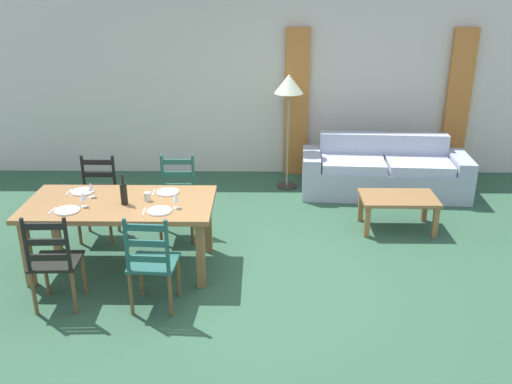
# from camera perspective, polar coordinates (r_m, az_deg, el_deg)

# --- Properties ---
(ground_plane) EXTENTS (9.60, 9.60, 0.02)m
(ground_plane) POSITION_cam_1_polar(r_m,az_deg,el_deg) (5.80, -0.50, -8.58)
(ground_plane) COLOR #2E543C
(wall_far) EXTENTS (9.60, 0.16, 2.70)m
(wall_far) POSITION_cam_1_polar(r_m,az_deg,el_deg) (8.46, -0.06, 10.97)
(wall_far) COLOR beige
(wall_far) RESTS_ON ground_plane
(curtain_panel_left) EXTENTS (0.35, 0.08, 2.20)m
(curtain_panel_left) POSITION_cam_1_polar(r_m,az_deg,el_deg) (8.38, 4.20, 9.07)
(curtain_panel_left) COLOR #C17232
(curtain_panel_left) RESTS_ON ground_plane
(curtain_panel_right) EXTENTS (0.35, 0.08, 2.20)m
(curtain_panel_right) POSITION_cam_1_polar(r_m,az_deg,el_deg) (8.86, 20.07, 8.51)
(curtain_panel_right) COLOR #C17232
(curtain_panel_right) RESTS_ON ground_plane
(dining_table) EXTENTS (1.90, 0.96, 0.75)m
(dining_table) POSITION_cam_1_polar(r_m,az_deg,el_deg) (5.80, -13.82, -1.77)
(dining_table) COLOR olive
(dining_table) RESTS_ON ground_plane
(dining_chair_near_left) EXTENTS (0.44, 0.42, 0.96)m
(dining_chair_near_left) POSITION_cam_1_polar(r_m,az_deg,el_deg) (5.36, -20.10, -6.72)
(dining_chair_near_left) COLOR black
(dining_chair_near_left) RESTS_ON ground_plane
(dining_chair_near_right) EXTENTS (0.45, 0.43, 0.96)m
(dining_chair_near_right) POSITION_cam_1_polar(r_m,az_deg,el_deg) (5.10, -10.69, -7.17)
(dining_chair_near_right) COLOR #21544C
(dining_chair_near_right) RESTS_ON ground_plane
(dining_chair_far_left) EXTENTS (0.42, 0.40, 0.96)m
(dining_chair_far_left) POSITION_cam_1_polar(r_m,az_deg,el_deg) (6.67, -15.98, -0.63)
(dining_chair_far_left) COLOR black
(dining_chair_far_left) RESTS_ON ground_plane
(dining_chair_far_right) EXTENTS (0.43, 0.41, 0.96)m
(dining_chair_far_right) POSITION_cam_1_polar(r_m,az_deg,el_deg) (6.49, -8.08, -0.61)
(dining_chair_far_right) COLOR #255C4A
(dining_chair_far_right) RESTS_ON ground_plane
(dinner_plate_near_left) EXTENTS (0.24, 0.24, 0.02)m
(dinner_plate_near_left) POSITION_cam_1_polar(r_m,az_deg,el_deg) (5.68, -18.90, -1.82)
(dinner_plate_near_left) COLOR white
(dinner_plate_near_left) RESTS_ON dining_table
(fork_near_left) EXTENTS (0.03, 0.17, 0.01)m
(fork_near_left) POSITION_cam_1_polar(r_m,az_deg,el_deg) (5.73, -20.31, -1.85)
(fork_near_left) COLOR silver
(fork_near_left) RESTS_ON dining_table
(dinner_plate_near_right) EXTENTS (0.24, 0.24, 0.02)m
(dinner_plate_near_right) POSITION_cam_1_polar(r_m,az_deg,el_deg) (5.44, -9.93, -1.94)
(dinner_plate_near_right) COLOR white
(dinner_plate_near_right) RESTS_ON dining_table
(fork_near_right) EXTENTS (0.03, 0.17, 0.01)m
(fork_near_right) POSITION_cam_1_polar(r_m,az_deg,el_deg) (5.48, -11.47, -1.98)
(fork_near_right) COLOR silver
(fork_near_right) RESTS_ON dining_table
(dinner_plate_far_left) EXTENTS (0.24, 0.24, 0.02)m
(dinner_plate_far_left) POSITION_cam_1_polar(r_m,az_deg,el_deg) (6.12, -17.43, 0.03)
(dinner_plate_far_left) COLOR white
(dinner_plate_far_left) RESTS_ON dining_table
(fork_far_left) EXTENTS (0.02, 0.17, 0.01)m
(fork_far_left) POSITION_cam_1_polar(r_m,az_deg,el_deg) (6.17, -18.75, -0.02)
(fork_far_left) COLOR silver
(fork_far_left) RESTS_ON dining_table
(dinner_plate_far_right) EXTENTS (0.24, 0.24, 0.02)m
(dinner_plate_far_right) POSITION_cam_1_polar(r_m,az_deg,el_deg) (5.90, -9.09, -0.01)
(dinner_plate_far_right) COLOR white
(dinner_plate_far_right) RESTS_ON dining_table
(fork_far_right) EXTENTS (0.03, 0.17, 0.01)m
(fork_far_right) POSITION_cam_1_polar(r_m,az_deg,el_deg) (5.93, -10.52, -0.06)
(fork_far_right) COLOR silver
(fork_far_right) RESTS_ON dining_table
(wine_bottle) EXTENTS (0.07, 0.07, 0.32)m
(wine_bottle) POSITION_cam_1_polar(r_m,az_deg,el_deg) (5.66, -13.48, -0.11)
(wine_bottle) COLOR black
(wine_bottle) RESTS_ON dining_table
(wine_glass_near_left) EXTENTS (0.06, 0.06, 0.16)m
(wine_glass_near_left) POSITION_cam_1_polar(r_m,az_deg,el_deg) (5.70, -17.43, -0.44)
(wine_glass_near_left) COLOR white
(wine_glass_near_left) RESTS_ON dining_table
(wine_glass_near_right) EXTENTS (0.06, 0.06, 0.16)m
(wine_glass_near_right) POSITION_cam_1_polar(r_m,az_deg,el_deg) (5.47, -8.29, -0.58)
(wine_glass_near_right) COLOR white
(wine_glass_near_right) RESTS_ON dining_table
(wine_glass_far_left) EXTENTS (0.06, 0.06, 0.16)m
(wine_glass_far_left) POSITION_cam_1_polar(r_m,az_deg,el_deg) (5.93, -16.68, 0.49)
(wine_glass_far_left) COLOR white
(wine_glass_far_left) RESTS_ON dining_table
(coffee_cup_primary) EXTENTS (0.07, 0.07, 0.09)m
(coffee_cup_primary) POSITION_cam_1_polar(r_m,az_deg,el_deg) (5.72, -11.13, -0.47)
(coffee_cup_primary) COLOR silver
(coffee_cup_primary) RESTS_ON dining_table
(couch) EXTENTS (2.33, 0.94, 0.80)m
(couch) POSITION_cam_1_polar(r_m,az_deg,el_deg) (8.00, 13.01, 1.94)
(couch) COLOR #A1A8BB
(couch) RESTS_ON ground_plane
(coffee_table) EXTENTS (0.90, 0.56, 0.42)m
(coffee_table) POSITION_cam_1_polar(r_m,az_deg,el_deg) (6.86, 14.45, -0.96)
(coffee_table) COLOR olive
(coffee_table) RESTS_ON ground_plane
(standing_lamp) EXTENTS (0.40, 0.40, 1.64)m
(standing_lamp) POSITION_cam_1_polar(r_m,az_deg,el_deg) (7.71, 3.39, 10.36)
(standing_lamp) COLOR #332D28
(standing_lamp) RESTS_ON ground_plane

